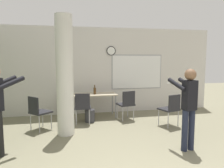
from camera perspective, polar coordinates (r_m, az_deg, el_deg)
The scene contains 10 objects.
wall_back at distance 7.22m, azimuth -3.97°, elevation 3.48°, with size 8.00×0.15×2.80m.
support_pillar at distance 5.19m, azimuth -12.25°, elevation 2.08°, with size 0.40×0.40×2.80m.
folding_table at distance 6.71m, azimuth -5.54°, elevation -3.07°, with size 1.57×0.62×0.72m.
bottle_on_table at distance 6.64m, azimuth -4.53°, elevation -1.74°, with size 0.08×0.08×0.28m.
waste_bin at distance 6.32m, azimuth -5.82°, elevation -8.24°, with size 0.28×0.28×0.36m.
chair_table_right at distance 6.43m, azimuth 3.82°, elevation -4.91°, with size 0.53×0.53×0.87m.
chair_mid_room at distance 6.01m, azimuth 15.05°, elevation -5.96°, with size 0.55×0.55×0.87m.
chair_near_pillar at distance 5.80m, azimuth -18.72°, elevation -6.55°, with size 0.62×0.62×0.87m.
chair_table_left at distance 6.09m, azimuth -7.68°, elevation -5.63°, with size 0.47×0.47×0.87m.
person_playing_side at distance 4.50m, azimuth 19.30°, elevation -4.66°, with size 0.43×0.62×1.61m.
Camera 1 is at (-0.95, -2.08, 1.81)m, focal length 35.00 mm.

